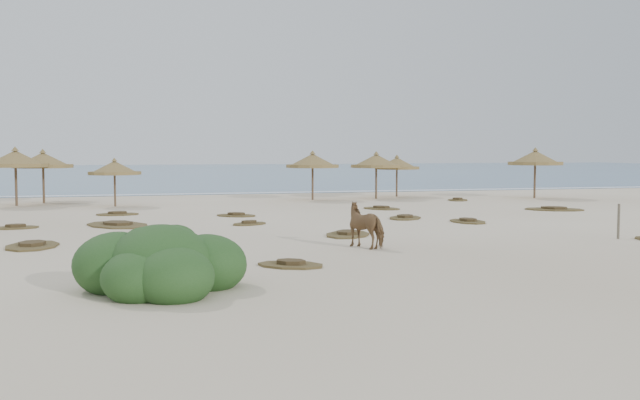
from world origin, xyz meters
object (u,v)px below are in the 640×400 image
Objects in this scene: palapa_0 at (15,160)px; horse at (367,225)px; palapa_1 at (43,161)px; bush at (162,266)px.

palapa_0 is 2.72× the size of horse.
palapa_1 is 2.05× the size of horse.
palapa_0 reaches higher than horse.
palapa_0 is 1.32× the size of palapa_1.
palapa_1 reaches higher than bush.
horse is (11.40, -21.34, -1.64)m from palapa_1.
palapa_1 is at bearing 101.06° from bush.
horse is at bearing -61.89° from palapa_1.
palapa_1 is 0.91× the size of bush.
bush is (-6.21, -5.23, -0.15)m from horse.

